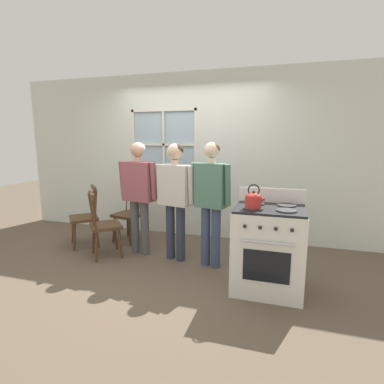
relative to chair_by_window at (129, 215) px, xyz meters
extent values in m
plane|color=brown|center=(0.87, -0.78, -0.44)|extent=(16.00, 16.00, 0.00)
cube|color=silver|center=(-1.27, 0.62, 0.91)|extent=(2.11, 0.06, 2.70)
cube|color=silver|center=(2.52, 0.62, 0.91)|extent=(3.12, 0.06, 2.70)
cube|color=silver|center=(0.37, 0.62, 0.04)|extent=(1.17, 0.06, 0.95)
cube|color=silver|center=(0.37, 0.62, 1.98)|extent=(1.17, 0.06, 0.57)
cube|color=silver|center=(0.37, 0.54, 0.50)|extent=(1.23, 0.10, 0.03)
cube|color=#9EB7C6|center=(0.37, 0.63, 1.11)|extent=(1.11, 0.01, 1.12)
cube|color=silver|center=(0.37, 0.60, 1.11)|extent=(0.04, 0.02, 1.18)
cube|color=silver|center=(0.37, 0.60, 1.11)|extent=(1.17, 0.02, 0.04)
cube|color=silver|center=(-0.19, 0.60, 1.11)|extent=(0.04, 0.03, 1.18)
cube|color=silver|center=(0.94, 0.60, 1.11)|extent=(0.04, 0.03, 1.18)
cube|color=silver|center=(0.37, 0.60, 1.68)|extent=(1.17, 0.03, 0.04)
cube|color=silver|center=(0.37, 0.60, 0.54)|extent=(1.17, 0.03, 0.04)
cube|color=#4C331E|center=(0.00, -0.02, 0.00)|extent=(0.50, 0.49, 0.04)
cylinder|color=#4C331E|center=(-0.21, -0.14, -0.23)|extent=(0.08, 0.06, 0.42)
cylinder|color=#4C331E|center=(0.12, -0.22, -0.23)|extent=(0.06, 0.08, 0.42)
cylinder|color=#4C331E|center=(-0.13, 0.17, -0.23)|extent=(0.06, 0.08, 0.42)
cylinder|color=#4C331E|center=(0.20, 0.10, -0.23)|extent=(0.08, 0.06, 0.42)
cylinder|color=#4C331E|center=(-0.14, 0.19, 0.23)|extent=(0.03, 0.07, 0.45)
cylinder|color=#4C331E|center=(-0.05, 0.16, 0.23)|extent=(0.03, 0.07, 0.45)
cylinder|color=#4C331E|center=(0.03, 0.14, 0.23)|extent=(0.03, 0.07, 0.45)
cylinder|color=#4C331E|center=(0.12, 0.12, 0.23)|extent=(0.03, 0.07, 0.45)
cylinder|color=#4C331E|center=(0.21, 0.10, 0.23)|extent=(0.03, 0.07, 0.45)
cube|color=#4C331E|center=(0.03, 0.14, 0.47)|extent=(0.38, 0.13, 0.04)
cube|color=#4C331E|center=(-0.01, -0.65, 0.00)|extent=(0.58, 0.58, 0.04)
cylinder|color=#4C331E|center=(0.22, -0.68, -0.23)|extent=(0.09, 0.05, 0.42)
cylinder|color=#4C331E|center=(0.00, -0.42, -0.23)|extent=(0.05, 0.09, 0.42)
cylinder|color=#4C331E|center=(-0.02, -0.89, -0.23)|extent=(0.05, 0.09, 0.42)
cylinder|color=#4C331E|center=(-0.24, -0.63, -0.23)|extent=(0.09, 0.05, 0.42)
cylinder|color=#4C331E|center=(-0.02, -0.90, 0.23)|extent=(0.06, 0.06, 0.45)
cylinder|color=#4C331E|center=(-0.08, -0.84, 0.23)|extent=(0.06, 0.06, 0.45)
cylinder|color=#4C331E|center=(-0.14, -0.77, 0.23)|extent=(0.06, 0.06, 0.45)
cylinder|color=#4C331E|center=(-0.20, -0.70, 0.23)|extent=(0.06, 0.06, 0.45)
cylinder|color=#4C331E|center=(-0.26, -0.63, 0.23)|extent=(0.06, 0.06, 0.45)
cube|color=#4C331E|center=(-0.14, -0.77, 0.47)|extent=(0.28, 0.31, 0.04)
cube|color=#4C331E|center=(-0.57, -0.40, 0.00)|extent=(0.58, 0.58, 0.04)
cylinder|color=#4C331E|center=(-0.80, -0.38, -0.23)|extent=(0.09, 0.05, 0.42)
cylinder|color=#4C331E|center=(-0.57, -0.63, -0.23)|extent=(0.05, 0.09, 0.42)
cylinder|color=#4C331E|center=(-0.56, -0.16, -0.23)|extent=(0.05, 0.09, 0.42)
cylinder|color=#4C331E|center=(-0.33, -0.42, -0.23)|extent=(0.09, 0.05, 0.42)
cylinder|color=#4C331E|center=(-0.56, -0.15, 0.23)|extent=(0.06, 0.06, 0.45)
cylinder|color=#4C331E|center=(-0.50, -0.22, 0.23)|extent=(0.06, 0.06, 0.45)
cylinder|color=#4C331E|center=(-0.44, -0.28, 0.23)|extent=(0.06, 0.06, 0.45)
cylinder|color=#4C331E|center=(-0.38, -0.35, 0.23)|extent=(0.06, 0.06, 0.45)
cylinder|color=#4C331E|center=(-0.32, -0.42, 0.23)|extent=(0.06, 0.06, 0.45)
cube|color=#4C331E|center=(-0.44, -0.28, 0.47)|extent=(0.29, 0.31, 0.04)
cylinder|color=#4C4C51|center=(0.32, -0.43, -0.05)|extent=(0.12, 0.12, 0.78)
cylinder|color=#4C4C51|center=(0.49, -0.45, -0.05)|extent=(0.12, 0.12, 0.78)
cube|color=#934C56|center=(0.41, -0.44, 0.62)|extent=(0.47, 0.27, 0.55)
cylinder|color=#934C56|center=(0.15, -0.42, 0.64)|extent=(0.09, 0.12, 0.51)
cylinder|color=#934C56|center=(0.66, -0.50, 0.64)|extent=(0.09, 0.12, 0.51)
cylinder|color=tan|center=(0.41, -0.44, 0.92)|extent=(0.10, 0.10, 0.07)
sphere|color=tan|center=(0.41, -0.44, 1.06)|extent=(0.20, 0.20, 0.20)
ellipsoid|color=silver|center=(0.41, -0.42, 1.07)|extent=(0.20, 0.20, 0.16)
cylinder|color=#2D3347|center=(0.89, -0.47, -0.05)|extent=(0.12, 0.12, 0.77)
cylinder|color=#2D3347|center=(1.05, -0.51, -0.05)|extent=(0.12, 0.12, 0.77)
cube|color=beige|center=(0.97, -0.49, 0.60)|extent=(0.47, 0.30, 0.54)
cylinder|color=beige|center=(0.72, -0.45, 0.62)|extent=(0.10, 0.12, 0.50)
cylinder|color=beige|center=(1.22, -0.57, 0.62)|extent=(0.10, 0.12, 0.50)
cylinder|color=beige|center=(0.97, -0.49, 0.90)|extent=(0.10, 0.10, 0.07)
sphere|color=beige|center=(0.97, -0.49, 1.04)|extent=(0.21, 0.21, 0.21)
ellipsoid|color=#332319|center=(0.98, -0.48, 1.06)|extent=(0.21, 0.21, 0.17)
cylinder|color=#384766|center=(1.41, -0.55, -0.04)|extent=(0.12, 0.12, 0.79)
cylinder|color=#384766|center=(1.55, -0.58, -0.04)|extent=(0.12, 0.12, 0.79)
cube|color=#4C7560|center=(1.48, -0.57, 0.63)|extent=(0.42, 0.29, 0.55)
cylinder|color=#4C7560|center=(1.26, -0.54, 0.65)|extent=(0.10, 0.13, 0.51)
cylinder|color=#4C7560|center=(1.70, -0.64, 0.65)|extent=(0.10, 0.13, 0.51)
cylinder|color=beige|center=(1.48, -0.57, 0.94)|extent=(0.10, 0.10, 0.07)
sphere|color=beige|center=(1.48, -0.57, 1.07)|extent=(0.19, 0.19, 0.19)
ellipsoid|color=brown|center=(1.49, -0.55, 1.09)|extent=(0.19, 0.19, 0.16)
cube|color=white|center=(2.22, -0.98, 0.01)|extent=(0.74, 0.64, 0.90)
cube|color=black|center=(2.22, -0.98, 0.48)|extent=(0.72, 0.61, 0.02)
cylinder|color=#2D2D30|center=(2.06, -1.11, 0.49)|extent=(0.20, 0.20, 0.02)
cylinder|color=#2D2D30|center=(2.39, -1.11, 0.49)|extent=(0.20, 0.20, 0.02)
cylinder|color=#2D2D30|center=(2.06, -0.85, 0.49)|extent=(0.20, 0.20, 0.02)
cylinder|color=#2D2D30|center=(2.39, -0.85, 0.49)|extent=(0.20, 0.20, 0.02)
cube|color=white|center=(2.22, -0.69, 0.57)|extent=(0.74, 0.06, 0.16)
cube|color=black|center=(2.22, -1.30, -0.04)|extent=(0.46, 0.01, 0.32)
cylinder|color=silver|center=(2.22, -1.32, 0.21)|extent=(0.52, 0.02, 0.02)
cylinder|color=#232326|center=(2.00, -1.31, 0.36)|extent=(0.04, 0.02, 0.04)
cylinder|color=#232326|center=(2.15, -1.31, 0.36)|extent=(0.04, 0.02, 0.04)
cylinder|color=#232326|center=(2.30, -1.31, 0.36)|extent=(0.04, 0.02, 0.04)
cylinder|color=#232326|center=(2.44, -1.31, 0.36)|extent=(0.04, 0.02, 0.04)
cylinder|color=red|center=(2.06, -1.11, 0.56)|extent=(0.17, 0.17, 0.12)
ellipsoid|color=red|center=(2.06, -1.11, 0.62)|extent=(0.16, 0.16, 0.07)
sphere|color=black|center=(2.06, -1.11, 0.67)|extent=(0.03, 0.03, 0.03)
cylinder|color=red|center=(2.14, -1.11, 0.58)|extent=(0.08, 0.03, 0.07)
torus|color=black|center=(2.06, -1.11, 0.69)|extent=(0.12, 0.01, 0.12)
cylinder|color=beige|center=(0.17, 0.53, 0.57)|extent=(0.13, 0.13, 0.10)
cylinder|color=#33261C|center=(0.17, 0.53, 0.61)|extent=(0.12, 0.12, 0.01)
cone|color=#388447|center=(0.19, 0.53, 0.71)|extent=(0.06, 0.04, 0.17)
cone|color=#388447|center=(0.17, 0.55, 0.66)|extent=(0.04, 0.05, 0.08)
cone|color=#388447|center=(0.15, 0.53, 0.71)|extent=(0.08, 0.05, 0.17)
cone|color=#388447|center=(0.16, 0.51, 0.67)|extent=(0.04, 0.05, 0.10)
cone|color=#388447|center=(0.18, 0.51, 0.68)|extent=(0.05, 0.06, 0.13)
camera|label=1|loc=(2.34, -4.17, 1.20)|focal=28.00mm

